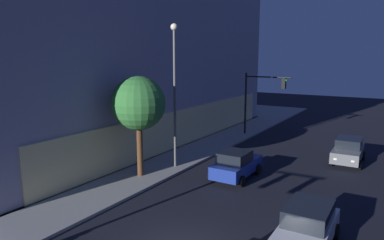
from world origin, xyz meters
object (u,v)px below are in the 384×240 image
modern_building (68,39)px  street_lamp_sidewalk (175,80)px  traffic_light_far_corner (260,93)px  sidewalk_tree (139,104)px  car_white (307,227)px  car_grey (348,150)px  car_blue (236,164)px

modern_building → street_lamp_sidewalk: (-5.36, -16.10, -3.15)m
traffic_light_far_corner → street_lamp_sidewalk: (-11.78, 1.26, 1.76)m
modern_building → traffic_light_far_corner: modern_building is taller
traffic_light_far_corner → sidewalk_tree: sidewalk_tree is taller
street_lamp_sidewalk → sidewalk_tree: bearing=163.0°
car_white → car_grey: car_grey is taller
car_white → traffic_light_far_corner: bearing=26.2°
modern_building → sidewalk_tree: (-7.94, -15.31, -4.40)m
street_lamp_sidewalk → car_blue: size_ratio=2.23×
sidewalk_tree → car_grey: sidewalk_tree is taller
car_grey → traffic_light_far_corner: bearing=61.0°
car_white → sidewalk_tree: bearing=74.7°
sidewalk_tree → car_blue: bearing=-59.5°
traffic_light_far_corner → modern_building: bearing=110.3°
modern_building → car_blue: bearing=-103.9°
car_white → car_grey: bearing=1.3°
modern_building → sidewalk_tree: size_ratio=5.42×
car_blue → traffic_light_far_corner: bearing=14.4°
car_blue → car_grey: (6.90, -5.26, 0.02)m
sidewalk_tree → car_white: 11.51m
traffic_light_far_corner → car_white: 19.47m
street_lamp_sidewalk → traffic_light_far_corner: bearing=-6.1°
street_lamp_sidewalk → car_white: size_ratio=2.09×
traffic_light_far_corner → street_lamp_sidewalk: bearing=173.9°
car_white → car_blue: (5.81, 5.55, 0.02)m
modern_building → traffic_light_far_corner: size_ratio=5.75×
sidewalk_tree → car_blue: 6.83m
sidewalk_tree → street_lamp_sidewalk: bearing=-17.0°
traffic_light_far_corner → sidewalk_tree: (-14.37, 2.05, 0.52)m
modern_building → car_blue: 22.39m
car_blue → sidewalk_tree: bearing=120.5°
street_lamp_sidewalk → sidewalk_tree: 2.98m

